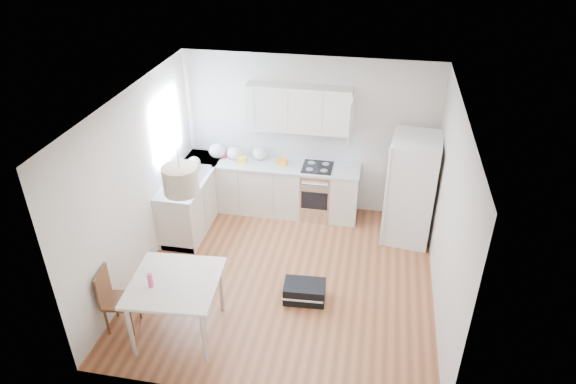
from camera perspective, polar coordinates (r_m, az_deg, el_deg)
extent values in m
plane|color=brown|center=(7.60, -0.28, -9.54)|extent=(4.20, 4.20, 0.00)
plane|color=white|center=(6.22, -0.34, 9.89)|extent=(4.20, 4.20, 0.00)
plane|color=beige|center=(8.65, 2.34, 6.30)|extent=(4.20, 0.00, 4.20)
plane|color=beige|center=(7.45, -16.37, 0.78)|extent=(0.00, 4.20, 4.20)
plane|color=beige|center=(6.80, 17.37, -2.46)|extent=(0.00, 4.20, 4.20)
cube|color=#BFE0F9|center=(8.20, -13.33, 7.12)|extent=(0.02, 1.00, 1.00)
cube|color=beige|center=(8.90, -1.89, 0.46)|extent=(3.00, 0.60, 0.88)
cube|color=beige|center=(8.72, -10.46, -0.76)|extent=(0.60, 1.80, 0.88)
cube|color=#A1A3A6|center=(8.68, -1.94, 3.09)|extent=(3.02, 0.64, 0.04)
cube|color=#A1A3A6|center=(8.50, -10.75, 1.90)|extent=(0.64, 1.82, 0.04)
cube|color=white|center=(8.80, -1.57, 5.75)|extent=(3.00, 0.01, 0.58)
cube|color=white|center=(8.47, -12.81, 3.90)|extent=(0.01, 1.80, 0.58)
cube|color=beige|center=(8.33, 1.21, 9.24)|extent=(1.70, 0.32, 0.75)
cube|color=beige|center=(6.42, -12.49, -9.78)|extent=(1.13, 1.13, 0.04)
cylinder|color=beige|center=(6.54, -17.08, -14.59)|extent=(0.06, 0.06, 0.79)
cylinder|color=beige|center=(6.28, -9.30, -15.69)|extent=(0.06, 0.06, 0.79)
cylinder|color=beige|center=(7.14, -14.49, -9.69)|extent=(0.06, 0.06, 0.79)
cylinder|color=beige|center=(6.90, -7.44, -10.45)|extent=(0.06, 0.06, 0.79)
cylinder|color=#E84087|center=(6.33, -15.07, -9.34)|extent=(0.07, 0.07, 0.21)
cube|color=black|center=(7.19, 1.85, -10.99)|extent=(0.58, 0.40, 0.26)
cylinder|color=#B9A78E|center=(5.68, -11.83, 1.31)|extent=(0.41, 0.41, 0.31)
ellipsoid|color=silver|center=(8.89, -7.91, 4.54)|extent=(0.28, 0.23, 0.25)
ellipsoid|color=silver|center=(8.80, -5.99, 4.30)|extent=(0.25, 0.21, 0.22)
ellipsoid|color=silver|center=(8.76, -3.17, 4.26)|extent=(0.24, 0.21, 0.22)
ellipsoid|color=silver|center=(8.64, -10.38, 3.28)|extent=(0.21, 0.18, 0.19)
ellipsoid|color=silver|center=(8.27, -11.85, 1.97)|extent=(0.25, 0.21, 0.22)
cube|color=orange|center=(8.60, -0.62, 3.36)|extent=(0.16, 0.10, 0.10)
cube|color=gold|center=(8.71, -5.14, 3.59)|extent=(0.15, 0.10, 0.10)
cube|color=#C1183D|center=(8.94, -7.36, 4.21)|extent=(0.16, 0.12, 0.10)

